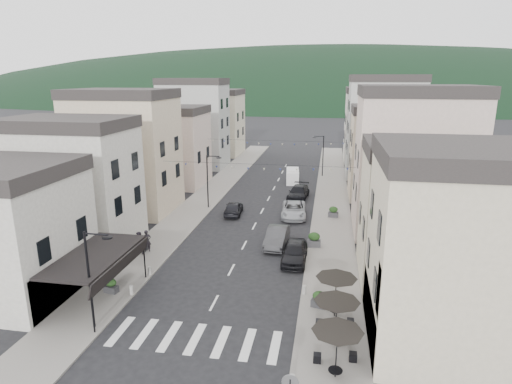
# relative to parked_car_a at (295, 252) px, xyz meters

# --- Properties ---
(ground) EXTENTS (700.00, 700.00, 0.00)m
(ground) POSITION_rel_parked_car_a_xyz_m (-4.60, -13.34, -0.80)
(ground) COLOR black
(ground) RESTS_ON ground
(sidewalk_left) EXTENTS (4.00, 76.00, 0.12)m
(sidewalk_left) POSITION_rel_parked_car_a_xyz_m (-12.10, 18.66, -0.74)
(sidewalk_left) COLOR slate
(sidewalk_left) RESTS_ON ground
(sidewalk_right) EXTENTS (4.00, 76.00, 0.12)m
(sidewalk_right) POSITION_rel_parked_car_a_xyz_m (2.90, 18.66, -0.74)
(sidewalk_right) COLOR slate
(sidewalk_right) RESTS_ON ground
(hill_backdrop) EXTENTS (640.00, 360.00, 70.00)m
(hill_backdrop) POSITION_rel_parked_car_a_xyz_m (-4.60, 286.66, -0.80)
(hill_backdrop) COLOR black
(hill_backdrop) RESTS_ON ground
(bistro_building) EXTENTS (10.00, 8.00, 10.00)m
(bistro_building) POSITION_rel_parked_car_a_xyz_m (9.90, -9.34, 4.20)
(bistro_building) COLOR #BDB396
(bistro_building) RESTS_ON ground
(boutique_awning) EXTENTS (3.77, 7.50, 3.28)m
(boutique_awning) POSITION_rel_parked_car_a_xyz_m (-11.85, -8.34, 2.32)
(boutique_awning) COLOR black
(boutique_awning) RESTS_ON ground
(buildings_row_left) EXTENTS (10.20, 54.16, 14.00)m
(buildings_row_left) POSITION_rel_parked_car_a_xyz_m (-19.10, 24.42, 5.32)
(buildings_row_left) COLOR #B1ADA3
(buildings_row_left) RESTS_ON ground
(buildings_row_right) EXTENTS (10.20, 54.16, 14.50)m
(buildings_row_right) POSITION_rel_parked_car_a_xyz_m (9.90, 23.26, 5.52)
(buildings_row_right) COLOR #BDB396
(buildings_row_right) RESTS_ON ground
(cafe_terrace) EXTENTS (2.50, 8.10, 2.53)m
(cafe_terrace) POSITION_rel_parked_car_a_xyz_m (3.10, -10.54, 1.56)
(cafe_terrace) COLOR black
(cafe_terrace) RESTS_ON ground
(streetlamp_left_near) EXTENTS (1.70, 0.56, 6.00)m
(streetlamp_left_near) POSITION_rel_parked_car_a_xyz_m (-10.42, -11.34, 2.90)
(streetlamp_left_near) COLOR black
(streetlamp_left_near) RESTS_ON ground
(streetlamp_left_far) EXTENTS (1.70, 0.56, 6.00)m
(streetlamp_left_far) POSITION_rel_parked_car_a_xyz_m (-10.42, 12.66, 2.90)
(streetlamp_left_far) COLOR black
(streetlamp_left_far) RESTS_ON ground
(streetlamp_right_far) EXTENTS (1.70, 0.56, 6.00)m
(streetlamp_right_far) POSITION_rel_parked_car_a_xyz_m (1.22, 30.66, 2.90)
(streetlamp_right_far) COLOR black
(streetlamp_right_far) RESTS_ON ground
(bollards) EXTENTS (11.66, 10.26, 0.60)m
(bollards) POSITION_rel_parked_car_a_xyz_m (-4.60, -7.84, -0.38)
(bollards) COLOR gray
(bollards) RESTS_ON ground
(bunting_near) EXTENTS (19.00, 0.28, 0.62)m
(bunting_near) POSITION_rel_parked_car_a_xyz_m (-4.60, 8.66, 4.86)
(bunting_near) COLOR black
(bunting_near) RESTS_ON ground
(bunting_far) EXTENTS (19.00, 0.28, 0.62)m
(bunting_far) POSITION_rel_parked_car_a_xyz_m (-4.60, 24.66, 4.86)
(bunting_far) COLOR black
(bunting_far) RESTS_ON ground
(parked_car_a) EXTENTS (1.91, 4.69, 1.59)m
(parked_car_a) POSITION_rel_parked_car_a_xyz_m (0.00, 0.00, 0.00)
(parked_car_a) COLOR black
(parked_car_a) RESTS_ON ground
(parked_car_b) EXTENTS (1.86, 4.87, 1.58)m
(parked_car_b) POSITION_rel_parked_car_a_xyz_m (-1.80, 3.06, -0.01)
(parked_car_b) COLOR #313134
(parked_car_b) RESTS_ON ground
(parked_car_c) EXTENTS (2.87, 5.58, 1.51)m
(parked_car_c) POSITION_rel_parked_car_a_xyz_m (-1.04, 11.28, -0.04)
(parked_car_c) COLOR #97999F
(parked_car_c) RESTS_ON ground
(parked_car_d) EXTENTS (2.63, 5.48, 1.54)m
(parked_car_d) POSITION_rel_parked_car_a_xyz_m (-1.07, 18.20, -0.03)
(parked_car_d) COLOR black
(parked_car_d) RESTS_ON ground
(parked_car_e) EXTENTS (2.05, 4.38, 1.45)m
(parked_car_e) POSITION_rel_parked_car_a_xyz_m (-7.40, 10.89, -0.07)
(parked_car_e) COLOR black
(parked_car_e) RESTS_ON ground
(delivery_van) EXTENTS (2.08, 4.37, 2.03)m
(delivery_van) POSITION_rel_parked_car_a_xyz_m (-2.50, 26.31, 0.20)
(delivery_van) COLOR silver
(delivery_van) RESTS_ON ground
(pedestrian_a) EXTENTS (0.80, 0.72, 1.85)m
(pedestrian_a) POSITION_rel_parked_car_a_xyz_m (-12.21, -0.32, 0.25)
(pedestrian_a) COLOR black
(pedestrian_a) RESTS_ON sidewalk_left
(pedestrian_b) EXTENTS (1.08, 0.93, 1.90)m
(pedestrian_b) POSITION_rel_parked_car_a_xyz_m (-12.57, -0.95, 0.27)
(pedestrian_b) COLOR #241F29
(pedestrian_b) RESTS_ON sidewalk_left
(planter_la) EXTENTS (0.99, 0.66, 1.03)m
(planter_la) POSITION_rel_parked_car_a_xyz_m (-11.75, -7.35, -0.18)
(planter_la) COLOR #2B2B2D
(planter_la) RESTS_ON sidewalk_left
(planter_lb) EXTENTS (0.97, 0.68, 0.99)m
(planter_lb) POSITION_rel_parked_car_a_xyz_m (-12.72, 0.12, -0.20)
(planter_lb) COLOR #2F2F32
(planter_lb) RESTS_ON sidewalk_left
(planter_ra) EXTENTS (1.07, 0.76, 1.08)m
(planter_ra) POSITION_rel_parked_car_a_xyz_m (2.12, -6.87, -0.16)
(planter_ra) COLOR #2B2B2D
(planter_ra) RESTS_ON sidewalk_right
(planter_rb) EXTENTS (1.16, 0.68, 1.27)m
(planter_rb) POSITION_rel_parked_car_a_xyz_m (1.40, 3.11, -0.06)
(planter_rb) COLOR #323235
(planter_rb) RESTS_ON sidewalk_right
(planter_rc) EXTENTS (1.07, 0.67, 1.14)m
(planter_rc) POSITION_rel_parked_car_a_xyz_m (3.05, 11.48, -0.12)
(planter_rc) COLOR #303032
(planter_rc) RESTS_ON sidewalk_right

